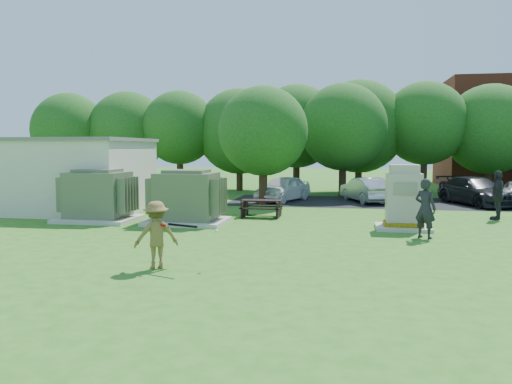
% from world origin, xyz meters
% --- Properties ---
extents(ground, '(120.00, 120.00, 0.00)m').
position_xyz_m(ground, '(0.00, 0.00, 0.00)').
color(ground, '#2D6619').
rests_on(ground, ground).
extents(service_building, '(10.00, 5.00, 3.20)m').
position_xyz_m(service_building, '(-11.00, 7.00, 1.60)').
color(service_building, beige).
rests_on(service_building, ground).
extents(service_building_roof, '(10.20, 5.20, 0.15)m').
position_xyz_m(service_building_roof, '(-11.00, 7.00, 3.27)').
color(service_building_roof, slate).
rests_on(service_building_roof, service_building).
extents(parking_strip, '(20.00, 6.00, 0.01)m').
position_xyz_m(parking_strip, '(7.00, 13.50, 0.01)').
color(parking_strip, '#232326').
rests_on(parking_strip, ground).
extents(transformer_left, '(3.00, 2.40, 2.07)m').
position_xyz_m(transformer_left, '(-6.50, 4.50, 0.97)').
color(transformer_left, beige).
rests_on(transformer_left, ground).
extents(transformer_right, '(3.00, 2.40, 2.07)m').
position_xyz_m(transformer_right, '(-2.80, 4.50, 0.97)').
color(transformer_right, beige).
rests_on(transformer_right, ground).
extents(generator_cabinet, '(1.90, 1.55, 2.31)m').
position_xyz_m(generator_cabinet, '(5.26, 4.49, 1.01)').
color(generator_cabinet, beige).
rests_on(generator_cabinet, ground).
extents(picnic_table, '(1.69, 1.27, 0.72)m').
position_xyz_m(picnic_table, '(-0.26, 6.75, 0.45)').
color(picnic_table, black).
rests_on(picnic_table, ground).
extents(batter, '(1.21, 1.04, 1.63)m').
position_xyz_m(batter, '(-1.23, -2.61, 0.82)').
color(batter, brown).
rests_on(batter, ground).
extents(person_by_generator, '(0.84, 0.79, 1.93)m').
position_xyz_m(person_by_generator, '(5.76, 2.75, 0.97)').
color(person_by_generator, black).
rests_on(person_by_generator, ground).
extents(person_walking_right, '(0.96, 1.27, 2.00)m').
position_xyz_m(person_walking_right, '(9.28, 7.65, 1.00)').
color(person_walking_right, '#26262B').
rests_on(person_walking_right, ground).
extents(car_white, '(3.08, 4.43, 1.40)m').
position_xyz_m(car_white, '(-0.18, 13.21, 0.70)').
color(car_white, white).
rests_on(car_white, ground).
extents(car_silver_a, '(2.80, 4.31, 1.34)m').
position_xyz_m(car_silver_a, '(4.26, 13.49, 0.67)').
color(car_silver_a, '#B4B3B8').
rests_on(car_silver_a, ground).
extents(car_dark, '(3.66, 5.30, 1.42)m').
position_xyz_m(car_dark, '(9.78, 13.14, 0.71)').
color(car_dark, black).
rests_on(car_dark, ground).
extents(batting_equipment, '(1.41, 0.52, 0.24)m').
position_xyz_m(batting_equipment, '(-0.53, -2.64, 1.04)').
color(batting_equipment, black).
rests_on(batting_equipment, ground).
extents(tree_row, '(41.30, 13.30, 7.30)m').
position_xyz_m(tree_row, '(1.75, 18.50, 4.15)').
color(tree_row, '#47301E').
rests_on(tree_row, ground).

